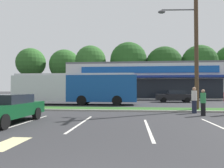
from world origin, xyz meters
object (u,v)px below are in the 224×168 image
bus_stop_bench (4,104)px  pedestrian_near_bench (203,103)px  car_1 (6,108)px  pedestrian_by_pole (194,100)px  utility_pole (194,36)px  car_0 (175,96)px  city_bus (75,88)px

bus_stop_bench → pedestrian_near_bench: (13.85, -1.30, 0.31)m
car_1 → pedestrian_by_pole: bearing=117.0°
pedestrian_by_pole → bus_stop_bench: bearing=-164.5°
utility_pole → pedestrian_by_pole: utility_pole is taller
car_0 → utility_pole: bearing=87.2°
bus_stop_bench → car_0: size_ratio=0.36×
utility_pole → bus_stop_bench: utility_pole is taller
city_bus → car_1: 12.14m
car_1 → pedestrian_by_pole: size_ratio=2.61×
pedestrian_near_bench → bus_stop_bench: bearing=-123.1°
city_bus → bus_stop_bench: city_bus is taller
bus_stop_bench → pedestrian_near_bench: pedestrian_near_bench is taller
car_0 → car_1: (-11.21, -16.99, -0.05)m
utility_pole → pedestrian_by_pole: size_ratio=5.99×
pedestrian_by_pole → car_1: bearing=-137.8°
utility_pole → car_0: (0.51, 10.28, -4.91)m
car_0 → pedestrian_near_bench: size_ratio=2.73×
pedestrian_near_bench → pedestrian_by_pole: bearing=157.8°
bus_stop_bench → pedestrian_near_bench: 13.91m
car_1 → pedestrian_near_bench: (10.34, 3.83, 0.09)m
car_0 → pedestrian_by_pole: bearing=85.1°
city_bus → pedestrian_by_pole: bearing=145.4°
pedestrian_near_bench → pedestrian_by_pole: size_ratio=0.91×
pedestrian_near_bench → car_0: bearing=148.5°
pedestrian_near_bench → city_bus: bearing=-156.2°
car_0 → car_1: car_0 is taller
city_bus → pedestrian_near_bench: (10.40, -8.26, -0.95)m
utility_pole → car_1: utility_pole is taller
car_1 → car_0: bearing=146.6°
city_bus → bus_stop_bench: size_ratio=8.12×
city_bus → car_1: bearing=89.5°
car_1 → pedestrian_near_bench: pedestrian_near_bench is taller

